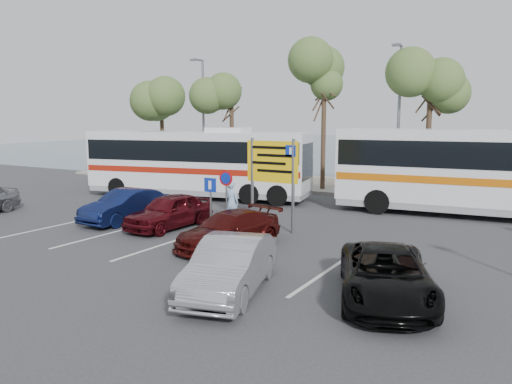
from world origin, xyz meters
The scene contains 22 objects.
ground centered at (0.00, 0.00, 0.00)m, with size 120.00×120.00×0.00m, color #343537.
kerb_strip centered at (0.00, 14.00, 0.07)m, with size 44.00×2.40×0.15m, color gray.
seawall centered at (0.00, 16.00, 0.30)m, with size 48.00×0.80×0.60m, color gray.
sea centered at (0.00, 60.00, 0.01)m, with size 140.00×140.00×0.00m, color #435A6C.
tree_far_left centered at (-14.00, 14.00, 6.33)m, with size 3.20×3.20×7.60m.
tree_left centered at (-8.00, 14.00, 6.00)m, with size 3.20×3.20×7.20m.
tree_mid centered at (-1.50, 14.00, 6.65)m, with size 3.20×3.20×8.00m.
tree_right centered at (4.50, 14.00, 6.17)m, with size 3.20×3.20×7.40m.
street_lamp_left centered at (-10.00, 13.52, 4.60)m, with size 0.45×1.15×8.01m.
street_lamp_right centered at (3.00, 13.52, 4.60)m, with size 0.45×1.15×8.01m.
direction_sign centered at (1.00, 3.20, 2.43)m, with size 2.20×0.12×3.60m.
sign_no_stop centered at (-0.60, 2.38, 1.58)m, with size 0.60×0.08×2.35m.
sign_parking centered at (-0.20, 0.79, 1.47)m, with size 0.50×0.07×2.25m.
lane_markings centered at (-1.14, -1.00, 0.00)m, with size 12.02×4.20×0.01m, color silver, non-canonical shape.
coach_bus_left centered at (-6.50, 8.27, 1.79)m, with size 12.68×5.16×3.86m.
coach_bus_right centered at (7.98, 10.37, 1.91)m, with size 13.44×4.17×4.12m.
car_blue centered at (-5.15, 1.50, 0.68)m, with size 1.45×4.15×1.37m, color #0E1844.
car_maroon centered at (1.00, 0.18, 0.61)m, with size 1.71×4.20×1.22m, color #430C0B.
car_red centered at (-2.75, 1.50, 0.69)m, with size 1.63×4.04×1.38m, color #4D0B11.
suv_black centered at (7.00, -2.02, 0.63)m, with size 2.10×4.56×1.27m, color black.
car_silver_b centered at (3.50, -3.50, 0.70)m, with size 1.48×4.25×1.40m, color #9A9BA0.
pedestrian_near centered at (-1.16, 3.59, 0.89)m, with size 0.65×0.42×1.77m, color #98B9DD.
Camera 1 is at (10.22, -13.55, 4.38)m, focal length 35.00 mm.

